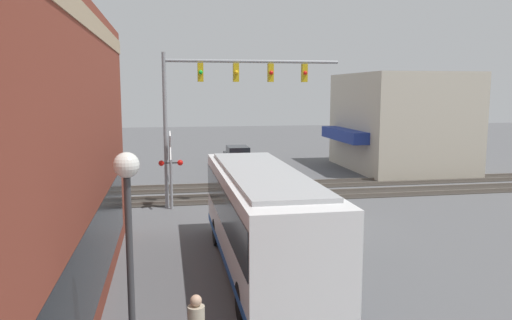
% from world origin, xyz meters
% --- Properties ---
extents(ground_plane, '(120.00, 120.00, 0.00)m').
position_xyz_m(ground_plane, '(0.00, 0.00, 0.00)').
color(ground_plane, '#565659').
extents(shop_building, '(9.71, 8.71, 7.00)m').
position_xyz_m(shop_building, '(14.10, -11.22, 3.49)').
color(shop_building, beige).
rests_on(shop_building, ground).
extents(city_bus, '(10.35, 2.59, 3.30)m').
position_xyz_m(city_bus, '(-4.97, 2.80, 1.82)').
color(city_bus, white).
rests_on(city_bus, ground).
extents(traffic_signal_gantry, '(0.42, 8.80, 7.60)m').
position_xyz_m(traffic_signal_gantry, '(4.44, 2.98, 5.78)').
color(traffic_signal_gantry, gray).
rests_on(traffic_signal_gantry, ground).
extents(crossing_signal, '(1.41, 1.18, 3.81)m').
position_xyz_m(crossing_signal, '(4.12, 5.56, 2.30)').
color(crossing_signal, gray).
rests_on(crossing_signal, ground).
extents(streetlamp, '(0.44, 0.44, 4.77)m').
position_xyz_m(streetlamp, '(-11.65, 6.42, 2.85)').
color(streetlamp, '#38383A').
rests_on(streetlamp, ground).
extents(rail_track_near, '(2.60, 60.00, 0.15)m').
position_xyz_m(rail_track_near, '(6.00, 0.00, 0.03)').
color(rail_track_near, '#332D28').
rests_on(rail_track_near, ground).
extents(rail_track_far, '(2.60, 60.00, 0.15)m').
position_xyz_m(rail_track_far, '(9.20, 0.00, 0.03)').
color(rail_track_far, '#332D28').
rests_on(rail_track_far, ground).
extents(parked_car_red, '(4.81, 1.82, 1.39)m').
position_xyz_m(parked_car_red, '(10.66, 0.20, 0.65)').
color(parked_car_red, '#B21E19').
rests_on(parked_car_red, ground).
extents(parked_car_black, '(4.28, 1.82, 1.41)m').
position_xyz_m(parked_car_black, '(18.68, 0.20, 0.66)').
color(parked_car_black, black).
rests_on(parked_car_black, ground).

